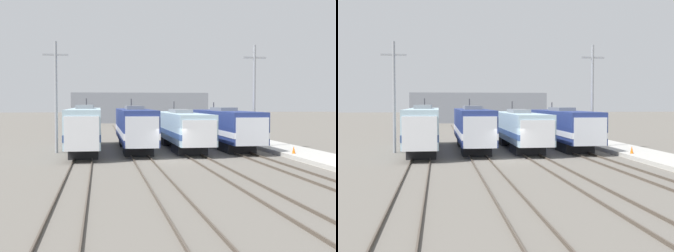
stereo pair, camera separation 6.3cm
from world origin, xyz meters
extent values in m
plane|color=#666059|center=(0.00, 0.00, 0.00)|extent=(400.00, 400.00, 0.00)
cube|color=#4C4238|center=(-7.68, 0.00, 0.07)|extent=(0.07, 120.00, 0.15)
cube|color=#4C4238|center=(-6.25, 0.00, 0.07)|extent=(0.07, 120.00, 0.15)
cube|color=#4C4238|center=(-3.04, 0.00, 0.07)|extent=(0.07, 120.00, 0.15)
cube|color=#4C4238|center=(-1.60, 0.00, 0.07)|extent=(0.07, 120.00, 0.15)
cube|color=#4C4238|center=(1.60, 0.00, 0.07)|extent=(0.07, 120.00, 0.15)
cube|color=#4C4238|center=(3.04, 0.00, 0.07)|extent=(0.07, 120.00, 0.15)
cube|color=#4C4238|center=(6.25, 0.00, 0.07)|extent=(0.07, 120.00, 0.15)
cube|color=#4C4238|center=(7.68, 0.00, 0.07)|extent=(0.07, 120.00, 0.15)
cube|color=#232326|center=(-6.97, 3.24, 0.47)|extent=(2.40, 3.98, 0.95)
cube|color=#232326|center=(-6.97, 12.28, 0.47)|extent=(2.40, 3.98, 0.95)
cube|color=#9EBCCC|center=(-6.97, 7.76, 2.48)|extent=(2.82, 18.08, 3.07)
cube|color=navy|center=(-6.97, 7.76, 1.87)|extent=(2.86, 18.12, 0.55)
cube|color=silver|center=(-6.97, -0.43, 2.25)|extent=(2.60, 1.90, 2.61)
cube|color=black|center=(-6.97, -1.30, 2.83)|extent=(2.21, 0.08, 0.73)
cube|color=gray|center=(-6.97, 7.76, 4.19)|extent=(1.55, 4.52, 0.35)
cylinder|color=#38383D|center=(-6.97, 11.73, 4.52)|extent=(0.12, 0.12, 1.01)
cube|color=black|center=(-2.32, 4.70, 0.47)|extent=(2.48, 3.91, 0.95)
cube|color=black|center=(-2.32, 13.58, 0.47)|extent=(2.48, 3.91, 0.95)
cube|color=navy|center=(-2.32, 9.14, 2.44)|extent=(2.92, 17.77, 2.98)
cube|color=silver|center=(-2.32, 9.14, 1.84)|extent=(2.96, 17.81, 0.54)
cube|color=silver|center=(-2.32, 1.31, 2.22)|extent=(2.68, 2.32, 2.53)
cube|color=black|center=(-2.32, 0.23, 2.78)|extent=(2.28, 0.08, 0.71)
cube|color=slate|center=(-2.32, 9.14, 4.11)|extent=(1.60, 4.44, 0.35)
cylinder|color=#38383D|center=(-2.32, 13.05, 4.47)|extent=(0.12, 0.12, 1.07)
cube|color=#232326|center=(2.32, 4.90, 0.47)|extent=(2.63, 4.04, 0.95)
cube|color=#232326|center=(2.32, 14.07, 0.47)|extent=(2.63, 4.04, 0.95)
cube|color=#9EBCCC|center=(2.32, 9.48, 2.26)|extent=(3.09, 18.35, 2.62)
cube|color=navy|center=(2.32, 9.48, 1.74)|extent=(3.13, 18.39, 0.47)
cube|color=silver|center=(2.32, 1.15, 2.06)|extent=(2.85, 1.88, 2.23)
cube|color=black|center=(2.32, 0.29, 2.55)|extent=(2.42, 0.08, 0.62)
cube|color=gray|center=(2.32, 9.48, 3.74)|extent=(1.70, 4.59, 0.35)
cylinder|color=#38383D|center=(2.32, 13.52, 4.15)|extent=(0.12, 0.12, 1.16)
cube|color=black|center=(6.97, 5.71, 0.47)|extent=(2.63, 4.10, 0.95)
cube|color=black|center=(6.97, 15.03, 0.47)|extent=(2.63, 4.10, 0.95)
cube|color=navy|center=(6.97, 10.37, 2.35)|extent=(3.10, 18.64, 2.80)
cube|color=silver|center=(6.97, 10.37, 1.79)|extent=(3.14, 18.68, 0.50)
cube|color=silver|center=(6.97, 2.17, 2.14)|extent=(2.85, 2.44, 2.38)
cube|color=black|center=(6.97, 1.03, 2.67)|extent=(2.42, 0.08, 0.67)
cube|color=slate|center=(6.97, 10.37, 3.93)|extent=(1.70, 4.66, 0.35)
cylinder|color=#38383D|center=(6.97, 14.47, 4.19)|extent=(0.12, 0.12, 0.87)
cylinder|color=gray|center=(-9.53, 6.89, 5.05)|extent=(0.26, 0.26, 10.10)
cube|color=gray|center=(-9.53, 6.89, 8.89)|extent=(2.27, 0.16, 0.16)
cylinder|color=gray|center=(9.08, 6.89, 5.05)|extent=(0.26, 0.26, 10.10)
cube|color=gray|center=(9.08, 6.89, 8.89)|extent=(2.27, 0.16, 0.16)
cube|color=#B7B5AD|center=(11.65, 0.00, 0.17)|extent=(4.00, 120.00, 0.35)
cone|color=orange|center=(10.32, 0.34, 0.65)|extent=(0.28, 0.28, 0.61)
cube|color=gray|center=(3.62, 76.23, 3.46)|extent=(31.22, 13.93, 6.92)
camera|label=1|loc=(-5.62, -36.42, 4.52)|focal=50.00mm
camera|label=2|loc=(-5.56, -36.43, 4.52)|focal=50.00mm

